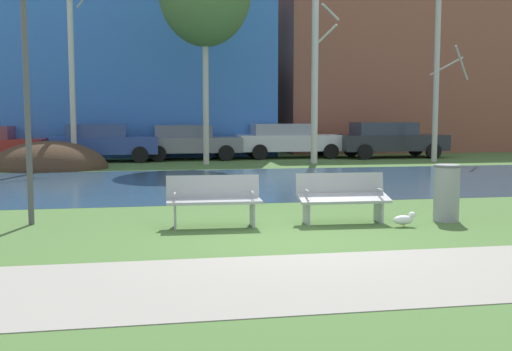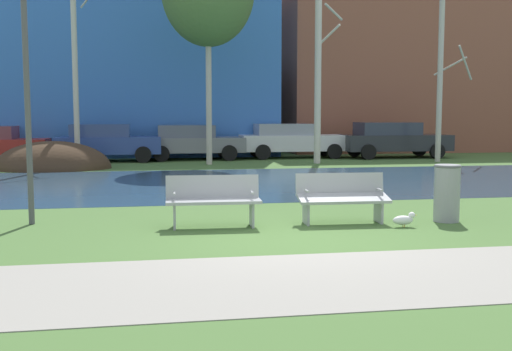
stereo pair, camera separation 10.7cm
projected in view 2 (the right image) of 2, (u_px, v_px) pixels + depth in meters
The scene contains 18 objects.
ground_plane at pixel (222, 175), 19.27m from camera, with size 120.00×120.00×0.00m, color #476B33.
paved_path_strip at pixel (339, 278), 7.19m from camera, with size 60.00×2.47×0.01m, color gray.
river_band at pixel (231, 183), 17.05m from camera, with size 80.00×8.00×0.01m, color #284256.
soil_mound at pixel (53, 169), 21.30m from camera, with size 4.00×2.74×1.94m, color #423021.
bench_left at pixel (213, 199), 10.40m from camera, with size 1.62×0.62×0.87m.
bench_right at pixel (342, 196), 10.78m from camera, with size 1.62×0.62×0.87m.
trash_bin at pixel (447, 192), 10.92m from camera, with size 0.48×0.48×1.02m.
seagull at pixel (404, 220), 10.41m from camera, with size 0.43×0.16×0.26m.
streetlamp at pixel (24, 1), 10.32m from camera, with size 0.32×0.32×5.79m.
birch_left at pixel (75, 37), 22.29m from camera, with size 1.22×1.95×9.22m.
birch_center at pixel (319, 59), 23.25m from camera, with size 1.06×1.77×7.87m.
birch_center_right at pixel (441, 76), 24.07m from camera, with size 1.38×2.32×6.75m.
parked_sedan_second_blue at pixel (107, 142), 24.46m from camera, with size 4.07×1.98×1.49m.
parked_hatch_third_grey at pixel (192, 141), 25.48m from camera, with size 4.14×2.07×1.44m.
parked_wagon_fourth_white at pixel (292, 140), 26.44m from camera, with size 4.66×1.94×1.48m.
parked_suv_fifth_dark at pixel (393, 139), 26.54m from camera, with size 4.64×2.02×1.54m.
building_blue_store at pixel (103, 69), 30.07m from camera, with size 15.94×9.28×8.14m.
building_brick_low at pixel (400, 72), 33.27m from camera, with size 13.53×8.41×8.35m.
Camera 2 is at (-2.14, -9.08, 1.93)m, focal length 42.99 mm.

